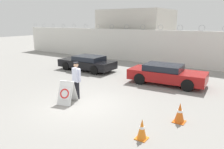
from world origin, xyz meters
name	(u,v)px	position (x,y,z in m)	size (l,w,h in m)	color
ground_plane	(82,105)	(0.00, 0.00, 0.00)	(90.00, 90.00, 0.00)	gray
perimeter_wall	(169,48)	(0.00, 11.15, 1.50)	(36.00, 0.30, 3.44)	silver
building_block	(136,33)	(-5.21, 15.12, 2.46)	(7.06, 5.87, 4.91)	beige
barricade_sign	(67,92)	(-0.74, -0.19, 0.52)	(0.89, 1.01, 1.06)	white
security_guard	(77,78)	(-0.80, 0.55, 1.02)	(0.64, 0.50, 1.82)	black
traffic_cone_near	(142,129)	(3.58, -1.14, 0.34)	(0.37, 0.37, 0.69)	orange
traffic_cone_mid	(180,113)	(4.22, 0.75, 0.38)	(0.44, 0.44, 0.76)	orange
parked_car_front_coupe	(87,63)	(-4.50, 5.73, 0.59)	(4.50, 2.00, 1.13)	black
parked_car_rear_sedan	(166,74)	(1.94, 5.43, 0.62)	(4.62, 2.17, 1.20)	black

